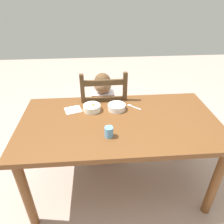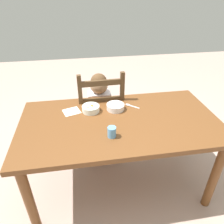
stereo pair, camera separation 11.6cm
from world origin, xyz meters
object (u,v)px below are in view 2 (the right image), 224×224
(child_figure, at_px, (100,105))
(drinking_cup, at_px, (112,132))
(bowl_of_carrots, at_px, (91,108))
(dining_table, at_px, (120,130))
(spoon, at_px, (130,105))
(dining_chair, at_px, (101,118))
(bowl_of_peas, at_px, (115,107))

(child_figure, xyz_separation_m, drinking_cup, (0.01, -0.66, 0.16))
(bowl_of_carrots, distance_m, drinking_cup, 0.38)
(dining_table, xyz_separation_m, bowl_of_carrots, (-0.22, 0.17, 0.12))
(spoon, bearing_deg, child_figure, 133.51)
(child_figure, bearing_deg, dining_table, -76.44)
(dining_table, distance_m, bowl_of_carrots, 0.30)
(child_figure, bearing_deg, spoon, -46.49)
(child_figure, relative_size, spoon, 8.07)
(dining_chair, bearing_deg, dining_table, -76.68)
(spoon, height_order, drinking_cup, drinking_cup)
(dining_table, height_order, spoon, spoon)
(dining_table, distance_m, dining_chair, 0.51)
(bowl_of_peas, relative_size, drinking_cup, 1.91)
(dining_chair, distance_m, bowl_of_peas, 0.43)
(child_figure, height_order, bowl_of_peas, child_figure)
(dining_table, bearing_deg, bowl_of_carrots, 141.92)
(bowl_of_peas, xyz_separation_m, bowl_of_carrots, (-0.21, -0.00, 0.00))
(dining_table, bearing_deg, spoon, 58.22)
(bowl_of_carrots, xyz_separation_m, drinking_cup, (0.12, -0.36, 0.01))
(child_figure, xyz_separation_m, bowl_of_carrots, (-0.11, -0.29, 0.14))
(dining_chair, xyz_separation_m, child_figure, (-0.00, -0.00, 0.16))
(dining_chair, bearing_deg, bowl_of_carrots, -110.03)
(child_figure, xyz_separation_m, bowl_of_peas, (0.11, -0.29, 0.14))
(child_figure, height_order, spoon, child_figure)
(bowl_of_peas, height_order, drinking_cup, drinking_cup)
(dining_table, distance_m, bowl_of_peas, 0.21)
(bowl_of_peas, bearing_deg, spoon, 15.99)
(dining_table, relative_size, bowl_of_peas, 10.43)
(bowl_of_carrots, distance_m, spoon, 0.35)
(dining_chair, height_order, bowl_of_peas, dining_chair)
(drinking_cup, bearing_deg, bowl_of_peas, 75.98)
(child_figure, bearing_deg, bowl_of_carrots, -109.76)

